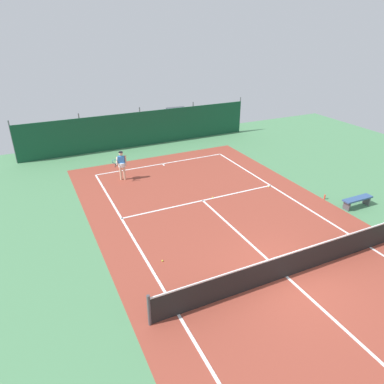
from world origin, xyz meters
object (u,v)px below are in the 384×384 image
(tennis_player, at_px, (122,164))
(parked_car, at_px, (179,120))
(tennis_net, at_px, (288,265))
(tennis_ball_midcourt, at_px, (269,187))
(tennis_ball_by_sideline, at_px, (213,197))
(tennis_ball_near_player, at_px, (162,261))
(water_bottle, at_px, (325,197))
(courtside_bench, at_px, (357,200))

(tennis_player, relative_size, parked_car, 0.38)
(tennis_net, xyz_separation_m, tennis_ball_midcourt, (3.89, 6.27, -0.48))
(tennis_player, xyz_separation_m, tennis_ball_midcourt, (6.75, -4.35, -0.93))
(tennis_ball_by_sideline, xyz_separation_m, parked_car, (3.38, 11.92, 0.81))
(tennis_ball_near_player, bearing_deg, tennis_player, 84.82)
(water_bottle, bearing_deg, tennis_player, 141.60)
(tennis_player, distance_m, parked_car, 10.34)
(tennis_ball_by_sideline, relative_size, water_bottle, 0.28)
(tennis_player, height_order, tennis_ball_by_sideline, tennis_player)
(courtside_bench, bearing_deg, tennis_ball_near_player, 179.95)
(courtside_bench, bearing_deg, tennis_net, -157.17)
(tennis_ball_midcourt, xyz_separation_m, parked_car, (0.08, 12.11, 0.81))
(tennis_ball_midcourt, height_order, parked_car, parked_car)
(tennis_net, xyz_separation_m, courtside_bench, (6.31, 2.66, -0.14))
(tennis_ball_by_sideline, bearing_deg, tennis_ball_midcourt, -3.32)
(parked_car, relative_size, courtside_bench, 2.68)
(tennis_player, height_order, parked_car, parked_car)
(tennis_player, height_order, tennis_ball_near_player, tennis_player)
(tennis_player, distance_m, courtside_bench, 12.16)
(tennis_net, relative_size, parked_car, 2.36)
(tennis_ball_by_sideline, relative_size, parked_car, 0.02)
(parked_car, relative_size, water_bottle, 17.89)
(water_bottle, bearing_deg, tennis_ball_by_sideline, 153.14)
(tennis_net, bearing_deg, tennis_player, 105.10)
(tennis_ball_near_player, xyz_separation_m, parked_car, (7.55, 15.71, 0.81))
(tennis_ball_near_player, distance_m, tennis_ball_by_sideline, 5.63)
(tennis_net, relative_size, tennis_ball_by_sideline, 153.33)
(tennis_ball_near_player, distance_m, tennis_ball_midcourt, 8.29)
(tennis_player, relative_size, courtside_bench, 1.03)
(tennis_net, height_order, water_bottle, tennis_net)
(tennis_ball_near_player, relative_size, tennis_ball_midcourt, 1.00)
(tennis_ball_midcourt, distance_m, courtside_bench, 4.36)
(courtside_bench, relative_size, water_bottle, 6.67)
(tennis_ball_midcourt, xyz_separation_m, tennis_ball_by_sideline, (-3.31, 0.19, 0.00))
(tennis_player, relative_size, tennis_ball_by_sideline, 24.85)
(parked_car, xyz_separation_m, water_bottle, (1.59, -14.44, -0.72))
(tennis_ball_by_sideline, bearing_deg, tennis_player, 129.67)
(tennis_net, relative_size, courtside_bench, 6.33)
(tennis_ball_near_player, relative_size, courtside_bench, 0.04)
(tennis_ball_near_player, xyz_separation_m, tennis_ball_midcourt, (7.47, 3.60, 0.00))
(tennis_ball_near_player, bearing_deg, water_bottle, 7.92)
(tennis_ball_near_player, distance_m, parked_car, 17.45)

